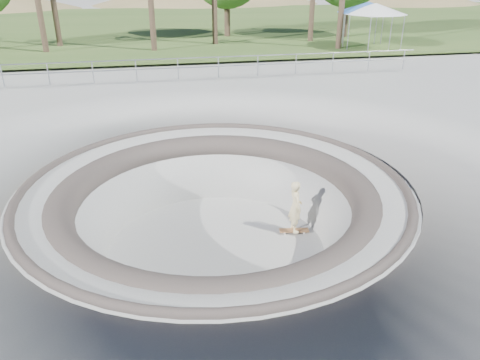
{
  "coord_description": "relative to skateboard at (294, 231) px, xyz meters",
  "views": [
    {
      "loc": [
        -1.54,
        -11.08,
        5.36
      ],
      "look_at": [
        0.77,
        0.43,
        -0.1
      ],
      "focal_mm": 35.0,
      "sensor_mm": 36.0,
      "label": 1
    }
  ],
  "objects": [
    {
      "name": "ground",
      "position": [
        -2.37,
        -0.28,
        1.83
      ],
      "size": [
        180.0,
        180.0,
        0.0
      ],
      "primitive_type": "plane",
      "color": "#A6A5A1",
      "rests_on": "ground"
    },
    {
      "name": "skate_bowl",
      "position": [
        -2.37,
        -0.28,
        -0.0
      ],
      "size": [
        14.0,
        14.0,
        4.1
      ],
      "color": "#A6A5A1",
      "rests_on": "ground"
    },
    {
      "name": "grass_strip",
      "position": [
        -2.37,
        33.72,
        2.05
      ],
      "size": [
        180.0,
        36.0,
        0.12
      ],
      "color": "#375321",
      "rests_on": "ground"
    },
    {
      "name": "distant_hills",
      "position": [
        1.41,
        56.89,
        -5.19
      ],
      "size": [
        103.2,
        45.0,
        28.6
      ],
      "color": "brown",
      "rests_on": "ground"
    },
    {
      "name": "safety_railing",
      "position": [
        -2.37,
        11.72,
        2.52
      ],
      "size": [
        25.0,
        0.06,
        1.03
      ],
      "color": "#909298",
      "rests_on": "ground"
    },
    {
      "name": "skateboard",
      "position": [
        0.0,
        0.0,
        0.0
      ],
      "size": [
        0.9,
        0.37,
        0.09
      ],
      "color": "olive",
      "rests_on": "ground"
    },
    {
      "name": "skater",
      "position": [
        0.0,
        0.0,
        0.81
      ],
      "size": [
        0.4,
        0.59,
        1.58
      ],
      "primitive_type": "imported",
      "rotation": [
        0.0,
        0.0,
        1.61
      ],
      "color": "beige",
      "rests_on": "skateboard"
    },
    {
      "name": "canopy_white",
      "position": [
        10.66,
        17.72,
        4.55
      ],
      "size": [
        5.39,
        5.39,
        2.79
      ],
      "color": "#909298",
      "rests_on": "ground"
    },
    {
      "name": "canopy_blue",
      "position": [
        10.56,
        18.51,
        4.58
      ],
      "size": [
        5.38,
        5.38,
        2.82
      ],
      "color": "#909298",
      "rests_on": "ground"
    }
  ]
}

